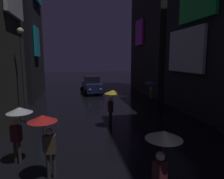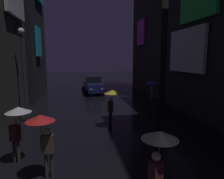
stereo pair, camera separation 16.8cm
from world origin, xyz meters
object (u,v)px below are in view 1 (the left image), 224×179
at_px(pedestrian_far_right_clear, 18,120).
at_px(pedestrian_foreground_left_red, 45,129).
at_px(pedestrian_near_crossing_yellow, 112,98).
at_px(streetlamp_left_far, 23,65).
at_px(pedestrian_midstreet_left_black, 162,150).
at_px(car_distant, 92,85).
at_px(pedestrian_midstreet_centre_blue, 151,87).

relative_size(pedestrian_far_right_clear, pedestrian_foreground_left_red, 1.00).
xyz_separation_m(pedestrian_near_crossing_yellow, streetlamp_left_far, (-4.93, 1.77, 1.80)).
bearing_deg(pedestrian_foreground_left_red, pedestrian_midstreet_left_black, -34.20).
distance_m(pedestrian_far_right_clear, car_distant, 14.95).
bearing_deg(pedestrian_foreground_left_red, pedestrian_far_right_clear, 132.02).
relative_size(pedestrian_far_right_clear, streetlamp_left_far, 0.38).
bearing_deg(pedestrian_foreground_left_red, pedestrian_midstreet_centre_blue, 50.66).
height_order(pedestrian_near_crossing_yellow, pedestrian_foreground_left_red, same).
xyz_separation_m(car_distant, streetlamp_left_far, (-4.80, -9.38, 2.54)).
distance_m(pedestrian_near_crossing_yellow, car_distant, 11.18).
bearing_deg(streetlamp_left_far, pedestrian_near_crossing_yellow, -19.73).
xyz_separation_m(pedestrian_foreground_left_red, streetlamp_left_far, (-1.97, 6.21, 1.80)).
bearing_deg(pedestrian_near_crossing_yellow, pedestrian_foreground_left_red, -123.60).
height_order(pedestrian_midstreet_centre_blue, car_distant, pedestrian_midstreet_centre_blue).
height_order(pedestrian_far_right_clear, car_distant, pedestrian_far_right_clear).
bearing_deg(pedestrian_midstreet_left_black, streetlamp_left_far, 120.94).
bearing_deg(pedestrian_midstreet_left_black, pedestrian_foreground_left_red, 145.80).
relative_size(pedestrian_far_right_clear, car_distant, 0.50).
bearing_deg(pedestrian_foreground_left_red, pedestrian_near_crossing_yellow, 56.40).
height_order(pedestrian_midstreet_centre_blue, streetlamp_left_far, streetlamp_left_far).
height_order(pedestrian_foreground_left_red, streetlamp_left_far, streetlamp_left_far).
xyz_separation_m(pedestrian_far_right_clear, pedestrian_midstreet_centre_blue, (7.79, 7.01, 0.00)).
bearing_deg(car_distant, pedestrian_foreground_left_red, -100.28).
relative_size(pedestrian_near_crossing_yellow, streetlamp_left_far, 0.38).
bearing_deg(car_distant, pedestrian_midstreet_left_black, -89.60).
xyz_separation_m(pedestrian_near_crossing_yellow, pedestrian_midstreet_centre_blue, (3.76, 3.75, 0.00)).
relative_size(pedestrian_far_right_clear, pedestrian_midstreet_left_black, 1.00).
bearing_deg(pedestrian_midstreet_left_black, car_distant, 90.40).
xyz_separation_m(pedestrian_foreground_left_red, pedestrian_midstreet_left_black, (2.95, -2.01, 0.00)).
xyz_separation_m(pedestrian_far_right_clear, streetlamp_left_far, (-0.91, 5.03, 1.80)).
bearing_deg(pedestrian_midstreet_centre_blue, pedestrian_near_crossing_yellow, -135.10).
bearing_deg(car_distant, streetlamp_left_far, -117.11).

